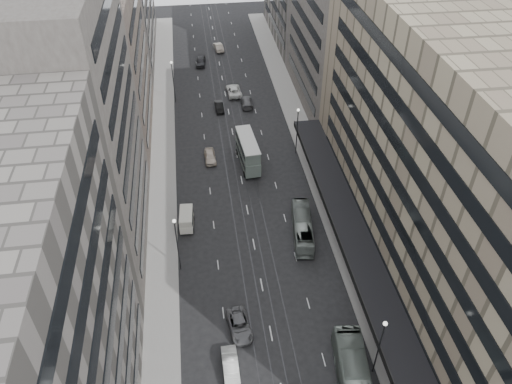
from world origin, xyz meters
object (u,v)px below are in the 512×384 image
bus_near (355,383)px  bus_far (302,227)px  sedan_1 (231,366)px  sedan_2 (240,325)px  panel_van (186,219)px  double_decker (248,151)px

bus_near → bus_far: bearing=-82.2°
bus_far → sedan_1: bearing=66.3°
bus_near → sedan_2: bearing=-33.8°
panel_van → bus_far: bearing=-10.2°
double_decker → panel_van: size_ratio=2.20×
bus_far → panel_van: (-15.32, 3.80, -0.03)m
bus_far → bus_near: bearing=98.8°
bus_near → sedan_2: (-10.39, 8.96, -0.98)m
bus_near → sedan_2: size_ratio=2.40×
panel_van → double_decker: bearing=56.3°
sedan_2 → sedan_1: bearing=-113.4°
bus_far → sedan_2: (-10.06, -13.91, -0.68)m
sedan_2 → panel_van: bearing=100.2°
bus_near → panel_van: size_ratio=3.02×
double_decker → sedan_2: double_decker is taller
panel_van → sedan_1: (3.78, -22.55, -0.60)m
double_decker → panel_van: bearing=-131.7°
bus_far → sedan_1: (-11.54, -18.75, -0.63)m
sedan_1 → sedan_2: sedan_1 is taller
sedan_1 → double_decker: bearing=78.9°
panel_van → sedan_1: bearing=-76.8°
bus_far → sedan_2: bus_far is taller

